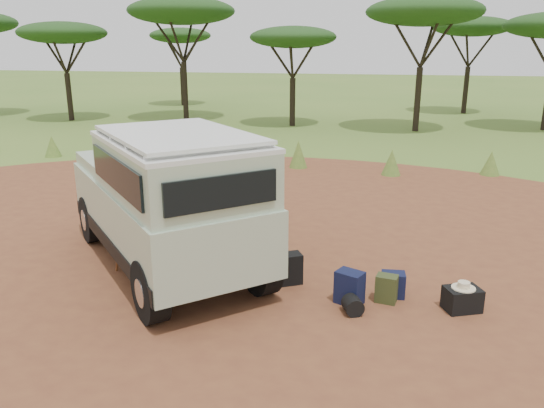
% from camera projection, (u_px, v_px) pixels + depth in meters
% --- Properties ---
extents(ground, '(140.00, 140.00, 0.00)m').
position_uv_depth(ground, '(209.00, 275.00, 9.29)').
color(ground, '#50762A').
rests_on(ground, ground).
extents(dirt_clearing, '(23.00, 23.00, 0.01)m').
position_uv_depth(dirt_clearing, '(209.00, 275.00, 9.29)').
color(dirt_clearing, brown).
rests_on(dirt_clearing, ground).
extents(grass_fringe, '(36.60, 1.60, 0.90)m').
position_uv_depth(grass_fringe, '(301.00, 157.00, 17.24)').
color(grass_fringe, '#50762A').
rests_on(grass_fringe, ground).
extents(acacia_treeline, '(46.70, 13.20, 6.26)m').
position_uv_depth(acacia_treeline, '(354.00, 25.00, 26.23)').
color(acacia_treeline, black).
rests_on(acacia_treeline, ground).
extents(safari_vehicle, '(5.07, 5.22, 2.56)m').
position_uv_depth(safari_vehicle, '(167.00, 202.00, 9.29)').
color(safari_vehicle, '#A9BDA1').
rests_on(safari_vehicle, ground).
extents(walking_staff, '(0.34, 0.23, 1.53)m').
position_uv_depth(walking_staff, '(118.00, 233.00, 9.13)').
color(walking_staff, brown).
rests_on(walking_staff, ground).
extents(backpack_black, '(0.48, 0.44, 0.53)m').
position_uv_depth(backpack_black, '(290.00, 269.00, 8.91)').
color(backpack_black, black).
rests_on(backpack_black, ground).
extents(backpack_navy, '(0.49, 0.43, 0.53)m').
position_uv_depth(backpack_navy, '(349.00, 288.00, 8.21)').
color(backpack_navy, '#13173C').
rests_on(backpack_navy, ground).
extents(backpack_olive, '(0.36, 0.29, 0.45)m').
position_uv_depth(backpack_olive, '(386.00, 289.00, 8.26)').
color(backpack_olive, '#3E4720').
rests_on(backpack_olive, ground).
extents(duffel_navy, '(0.39, 0.30, 0.41)m').
position_uv_depth(duffel_navy, '(393.00, 285.00, 8.45)').
color(duffel_navy, '#13173C').
rests_on(duffel_navy, ground).
extents(hard_case, '(0.62, 0.55, 0.37)m').
position_uv_depth(hard_case, '(462.00, 299.00, 8.01)').
color(hard_case, black).
rests_on(hard_case, ground).
extents(stuff_sack, '(0.37, 0.37, 0.28)m').
position_uv_depth(stuff_sack, '(353.00, 305.00, 7.91)').
color(stuff_sack, black).
rests_on(stuff_sack, ground).
extents(safari_hat, '(0.36, 0.36, 0.10)m').
position_uv_depth(safari_hat, '(464.00, 286.00, 7.95)').
color(safari_hat, beige).
rests_on(safari_hat, hard_case).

